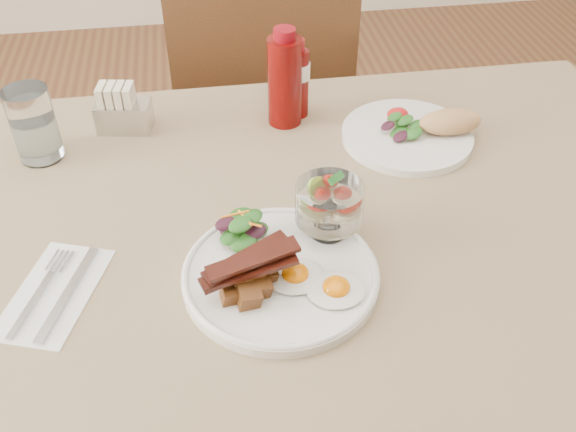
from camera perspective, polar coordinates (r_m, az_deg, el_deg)
name	(u,v)px	position (r m, az deg, el deg)	size (l,w,h in m)	color
table	(306,257)	(1.08, 1.65, -3.68)	(1.33, 0.88, 0.75)	brown
chair_far	(261,119)	(1.68, -2.41, 8.62)	(0.42, 0.42, 0.93)	brown
main_plate	(281,276)	(0.91, -0.67, -5.32)	(0.28, 0.28, 0.02)	white
fried_eggs	(316,282)	(0.89, 2.46, -5.85)	(0.14, 0.11, 0.02)	white
bacon_potato_pile	(249,275)	(0.86, -3.47, -5.22)	(0.14, 0.09, 0.06)	brown
side_salad	(243,229)	(0.94, -4.05, -1.16)	(0.08, 0.08, 0.04)	#1A5215
fruit_cup	(329,203)	(0.93, 3.68, 1.13)	(0.10, 0.10, 0.10)	white
second_plate	(417,131)	(1.21, 11.41, 7.40)	(0.26, 0.24, 0.06)	white
ketchup_bottle	(285,80)	(1.20, -0.29, 11.99)	(0.07, 0.07, 0.19)	#590605
hot_sauce_bottle	(298,79)	(1.23, 0.91, 12.05)	(0.05, 0.05, 0.16)	#590605
sugar_caddy	(122,111)	(1.24, -14.55, 9.01)	(0.11, 0.07, 0.09)	silver
water_glass	(35,128)	(1.20, -21.58, 7.25)	(0.08, 0.08, 0.13)	white
napkin_cutlery	(55,293)	(0.96, -19.99, -6.42)	(0.16, 0.21, 0.01)	white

